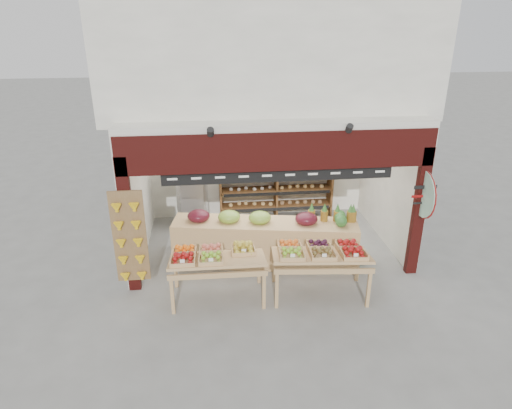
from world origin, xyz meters
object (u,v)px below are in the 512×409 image
object	(u,v)px
mid_counter	(264,241)
display_table_left	(211,257)
back_shelving	(276,175)
display_table_right	(321,253)
refrigerator	(193,194)
watermelon_pile	(347,254)
cardboard_stack	(193,235)

from	to	relation	value
mid_counter	display_table_left	world-z (taller)	mid_counter
back_shelving	mid_counter	xyz separation A→B (m)	(-0.59, -2.31, -0.63)
display_table_right	refrigerator	bearing A→B (deg)	125.95
mid_counter	watermelon_pile	bearing A→B (deg)	-5.51
refrigerator	cardboard_stack	xyz separation A→B (m)	(0.00, -1.02, -0.60)
back_shelving	display_table_left	xyz separation A→B (m)	(-1.71, -3.45, -0.30)
cardboard_stack	refrigerator	bearing A→B (deg)	90.07
back_shelving	display_table_left	distance (m)	3.86
refrigerator	cardboard_stack	world-z (taller)	refrigerator
display_table_right	back_shelving	bearing A→B (deg)	94.55
cardboard_stack	display_table_right	world-z (taller)	display_table_right
watermelon_pile	back_shelving	bearing A→B (deg)	115.09
mid_counter	back_shelving	bearing A→B (deg)	75.62
refrigerator	cardboard_stack	bearing A→B (deg)	-80.81
display_table_left	cardboard_stack	bearing A→B (deg)	100.07
refrigerator	display_table_left	world-z (taller)	refrigerator
cardboard_stack	display_table_left	bearing A→B (deg)	-79.93
back_shelving	display_table_right	world-z (taller)	back_shelving
mid_counter	cardboard_stack	bearing A→B (deg)	146.14
back_shelving	display_table_left	size ratio (longest dim) A/B	1.65
display_table_left	mid_counter	bearing A→B (deg)	45.42
cardboard_stack	watermelon_pile	distance (m)	3.46
back_shelving	mid_counter	size ratio (longest dim) A/B	0.74
cardboard_stack	watermelon_pile	size ratio (longest dim) A/B	1.39
display_table_right	watermelon_pile	xyz separation A→B (m)	(0.88, 1.08, -0.69)
mid_counter	watermelon_pile	distance (m)	1.79
cardboard_stack	watermelon_pile	xyz separation A→B (m)	(3.25, -1.18, -0.04)
display_table_left	watermelon_pile	world-z (taller)	display_table_left
display_table_right	cardboard_stack	bearing A→B (deg)	136.50
cardboard_stack	display_table_right	distance (m)	3.34
cardboard_stack	watermelon_pile	world-z (taller)	cardboard_stack
refrigerator	display_table_right	bearing A→B (deg)	-44.92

